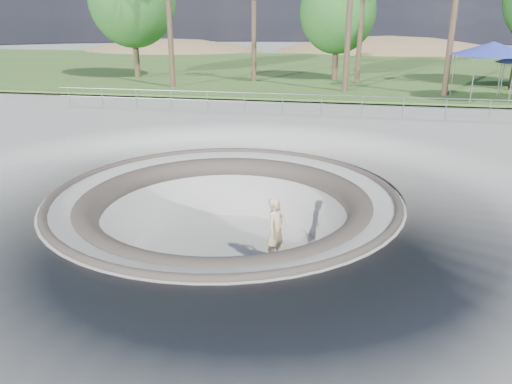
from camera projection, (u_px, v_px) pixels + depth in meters
ground at (224, 194)px, 14.71m from camera, size 180.00×180.00×0.00m
skate_bowl at (226, 250)px, 15.33m from camera, size 14.00×14.00×4.10m
grass_strip at (316, 69)px, 46.06m from camera, size 180.00×36.00×0.12m
distant_hills at (354, 106)px, 69.23m from camera, size 103.20×45.00×28.60m
safety_railing at (282, 103)px, 25.57m from camera, size 25.00×0.06×1.03m
skateboard at (276, 261)px, 14.62m from camera, size 0.88×0.57×0.09m
skater at (276, 230)px, 14.29m from camera, size 0.70×0.84×1.97m
canopy_blue at (493, 49)px, 28.28m from camera, size 6.37×6.37×3.27m
bushy_tree_mid at (338, 12)px, 36.65m from camera, size 5.58×5.07×8.05m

